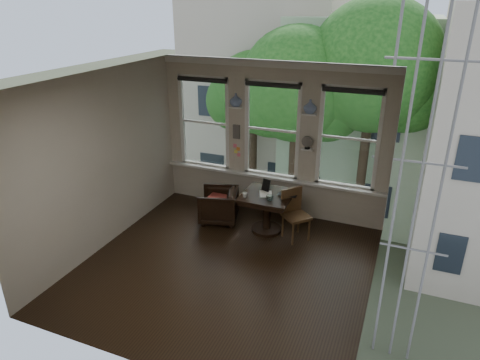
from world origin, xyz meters
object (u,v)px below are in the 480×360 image
at_px(armchair_left, 218,205).
at_px(mug, 245,195).
at_px(table, 267,213).
at_px(laptop, 286,197).
at_px(side_chair_right, 296,216).

distance_m(armchair_left, mug, 0.86).
height_order(table, armchair_left, table).
relative_size(armchair_left, laptop, 2.09).
relative_size(armchair_left, mug, 7.86).
distance_m(table, laptop, 0.53).
bearing_deg(armchair_left, side_chair_right, 70.39).
distance_m(side_chair_right, laptop, 0.39).
bearing_deg(table, laptop, 0.83).
relative_size(side_chair_right, laptop, 2.66).
distance_m(armchair_left, laptop, 1.42).
bearing_deg(side_chair_right, laptop, 113.08).
xyz_separation_m(side_chair_right, laptop, (-0.23, 0.08, 0.30)).
xyz_separation_m(armchair_left, laptop, (1.35, -0.02, 0.44)).
height_order(laptop, mug, mug).
relative_size(laptop, mug, 3.77).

